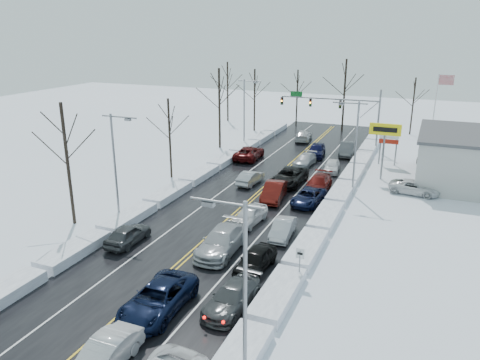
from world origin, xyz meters
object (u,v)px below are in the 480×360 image
at_px(traffic_signal_mast, 340,107).
at_px(flagpole, 436,107).
at_px(oncoming_car_0, 250,184).
at_px(tires_plus_sign, 385,133).

bearing_deg(traffic_signal_mast, flagpole, 9.73).
xyz_separation_m(flagpole, oncoming_car_0, (-16.95, -20.87, -5.93)).
height_order(traffic_signal_mast, flagpole, flagpole).
xyz_separation_m(traffic_signal_mast, oncoming_car_0, (-5.22, -18.86, -5.48)).
relative_size(traffic_signal_mast, tires_plus_sign, 2.21).
height_order(tires_plus_sign, flagpole, flagpole).
bearing_deg(traffic_signal_mast, oncoming_car_0, -105.48).
distance_m(tires_plus_sign, flagpole, 14.79).
bearing_deg(tires_plus_sign, flagpole, 71.56).
relative_size(flagpole, oncoming_car_0, 2.41).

